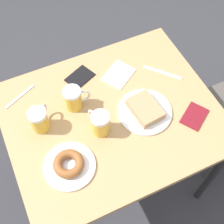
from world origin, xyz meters
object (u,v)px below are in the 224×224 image
object	(u,v)px
plate_with_donut	(69,165)
fork	(20,96)
beer_mug_left	(39,120)
beer_mug_center	(100,123)
napkin_folded	(119,75)
knife	(162,72)
passport_far_edge	(194,116)
plate_with_cake	(145,110)
passport_near_edge	(80,77)
beer_mug_right	(74,98)

from	to	relation	value
plate_with_donut	fork	world-z (taller)	plate_with_donut
beer_mug_left	beer_mug_center	bearing A→B (deg)	61.30
napkin_folded	knife	distance (m)	0.21
passport_far_edge	plate_with_cake	bearing A→B (deg)	-120.70
plate_with_donut	passport_far_edge	xyz separation A→B (m)	(0.01, 0.59, -0.01)
knife	passport_near_edge	distance (m)	0.40
passport_far_edge	plate_with_donut	bearing A→B (deg)	-91.11
napkin_folded	passport_near_edge	distance (m)	0.19
beer_mug_right	knife	distance (m)	0.46
napkin_folded	fork	world-z (taller)	same
fork	passport_near_edge	distance (m)	0.29
beer_mug_center	napkin_folded	size ratio (longest dim) A/B	0.64
beer_mug_right	knife	size ratio (longest dim) A/B	0.77
plate_with_donut	beer_mug_center	xyz separation A→B (m)	(-0.10, 0.18, 0.04)
beer_mug_center	passport_near_edge	bearing A→B (deg)	175.34
plate_with_cake	passport_near_edge	world-z (taller)	plate_with_cake
plate_with_cake	napkin_folded	xyz separation A→B (m)	(-0.24, -0.01, -0.02)
plate_with_donut	beer_mug_center	distance (m)	0.21
plate_with_cake	passport_far_edge	world-z (taller)	plate_with_cake
knife	passport_near_edge	world-z (taller)	passport_near_edge
plate_with_cake	beer_mug_left	xyz separation A→B (m)	(-0.12, -0.44, 0.04)
beer_mug_right	passport_far_edge	distance (m)	0.54
beer_mug_center	passport_far_edge	bearing A→B (deg)	74.27
beer_mug_right	knife	bearing A→B (deg)	89.89
passport_near_edge	fork	bearing A→B (deg)	-92.58
napkin_folded	passport_far_edge	distance (m)	0.41
plate_with_cake	beer_mug_right	xyz separation A→B (m)	(-0.16, -0.27, 0.04)
beer_mug_left	beer_mug_right	world-z (taller)	same
fork	passport_near_edge	xyz separation A→B (m)	(0.01, 0.29, 0.00)
beer_mug_left	passport_near_edge	xyz separation A→B (m)	(-0.18, 0.25, -0.05)
passport_near_edge	plate_with_donut	bearing A→B (deg)	-26.96
plate_with_donut	beer_mug_left	xyz separation A→B (m)	(-0.23, -0.04, 0.04)
knife	passport_near_edge	size ratio (longest dim) A/B	1.03
knife	passport_far_edge	xyz separation A→B (m)	(0.28, 0.00, 0.00)
beer_mug_left	beer_mug_right	bearing A→B (deg)	103.34
beer_mug_left	napkin_folded	bearing A→B (deg)	105.25
plate_with_donut	passport_far_edge	size ratio (longest dim) A/B	1.38
plate_with_cake	plate_with_donut	distance (m)	0.41
plate_with_donut	beer_mug_right	distance (m)	0.30
napkin_folded	plate_with_donut	bearing A→B (deg)	-48.25
beer_mug_center	passport_near_edge	size ratio (longest dim) A/B	0.78
plate_with_donut	beer_mug_center	world-z (taller)	beer_mug_center
beer_mug_left	plate_with_donut	bearing A→B (deg)	10.88
napkin_folded	knife	size ratio (longest dim) A/B	1.19
plate_with_donut	passport_near_edge	bearing A→B (deg)	153.04
beer_mug_left	knife	size ratio (longest dim) A/B	0.73
napkin_folded	fork	xyz separation A→B (m)	(-0.08, -0.47, -0.00)
napkin_folded	passport_far_edge	world-z (taller)	passport_far_edge
napkin_folded	passport_near_edge	bearing A→B (deg)	-109.64
plate_with_donut	napkin_folded	size ratio (longest dim) A/B	1.15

